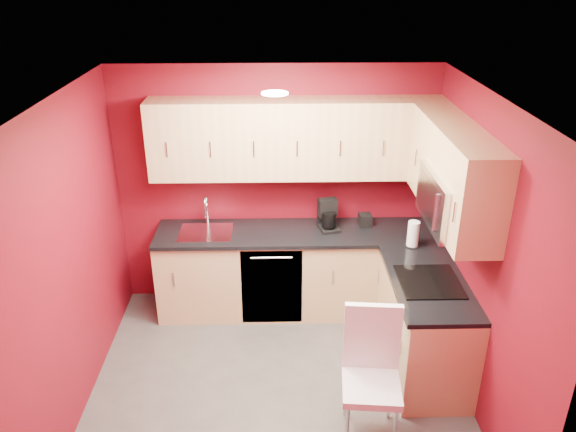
{
  "coord_description": "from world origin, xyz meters",
  "views": [
    {
      "loc": [
        0.0,
        -3.81,
        3.4
      ],
      "look_at": [
        0.1,
        0.55,
        1.37
      ],
      "focal_mm": 35.0,
      "sensor_mm": 36.0,
      "label": 1
    }
  ],
  "objects_px": {
    "coffee_maker": "(329,216)",
    "dining_chair": "(372,380)",
    "napkin_holder": "(365,220)",
    "paper_towel": "(413,234)",
    "microwave": "(453,200)",
    "sink": "(206,228)"
  },
  "relations": [
    {
      "from": "coffee_maker",
      "to": "dining_chair",
      "type": "height_order",
      "value": "coffee_maker"
    },
    {
      "from": "napkin_holder",
      "to": "dining_chair",
      "type": "distance_m",
      "value": 1.92
    },
    {
      "from": "coffee_maker",
      "to": "paper_towel",
      "type": "xyz_separation_m",
      "value": [
        0.75,
        -0.37,
        -0.03
      ]
    },
    {
      "from": "microwave",
      "to": "dining_chair",
      "type": "distance_m",
      "value": 1.52
    },
    {
      "from": "microwave",
      "to": "sink",
      "type": "bearing_deg",
      "value": 154.4
    },
    {
      "from": "napkin_holder",
      "to": "dining_chair",
      "type": "height_order",
      "value": "dining_chair"
    },
    {
      "from": "paper_towel",
      "to": "microwave",
      "type": "bearing_deg",
      "value": -80.28
    },
    {
      "from": "microwave",
      "to": "paper_towel",
      "type": "bearing_deg",
      "value": 99.72
    },
    {
      "from": "coffee_maker",
      "to": "dining_chair",
      "type": "relative_size",
      "value": 0.29
    },
    {
      "from": "coffee_maker",
      "to": "dining_chair",
      "type": "bearing_deg",
      "value": -97.04
    },
    {
      "from": "coffee_maker",
      "to": "dining_chair",
      "type": "distance_m",
      "value": 1.86
    },
    {
      "from": "sink",
      "to": "napkin_holder",
      "type": "height_order",
      "value": "sink"
    },
    {
      "from": "napkin_holder",
      "to": "paper_towel",
      "type": "distance_m",
      "value": 0.59
    },
    {
      "from": "coffee_maker",
      "to": "dining_chair",
      "type": "xyz_separation_m",
      "value": [
        0.17,
        -1.78,
        -0.53
      ]
    },
    {
      "from": "paper_towel",
      "to": "dining_chair",
      "type": "bearing_deg",
      "value": -112.51
    },
    {
      "from": "paper_towel",
      "to": "coffee_maker",
      "type": "bearing_deg",
      "value": 153.82
    },
    {
      "from": "microwave",
      "to": "dining_chair",
      "type": "height_order",
      "value": "microwave"
    },
    {
      "from": "dining_chair",
      "to": "sink",
      "type": "bearing_deg",
      "value": 133.92
    },
    {
      "from": "paper_towel",
      "to": "dining_chair",
      "type": "distance_m",
      "value": 1.6
    },
    {
      "from": "napkin_holder",
      "to": "dining_chair",
      "type": "bearing_deg",
      "value": -96.16
    },
    {
      "from": "sink",
      "to": "coffee_maker",
      "type": "relative_size",
      "value": 1.7
    },
    {
      "from": "microwave",
      "to": "dining_chair",
      "type": "xyz_separation_m",
      "value": [
        -0.69,
        -0.76,
        -1.13
      ]
    }
  ]
}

